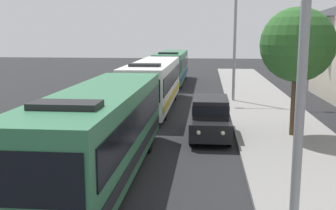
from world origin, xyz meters
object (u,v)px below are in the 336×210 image
Objects in this scene: bus_second_in_line at (154,83)px; bus_middle at (172,66)px; white_suv at (210,116)px; roadside_tree at (297,45)px; streetlamp_near at (304,34)px; streetlamp_mid at (235,30)px; bus_lead at (102,129)px.

bus_second_in_line and bus_middle have the same top height.
white_suv is 0.79× the size of roadside_tree.
streetlamp_mid is (0.00, 20.78, 0.23)m from streetlamp_near.
bus_lead is 10.11m from roadside_tree.
streetlamp_mid is at bearing 90.00° from streetlamp_near.
bus_middle is 1.57× the size of streetlamp_near.
bus_middle is (0.00, 26.95, 0.00)m from bus_lead.
streetlamp_near is (5.40, -4.80, 3.19)m from bus_lead.
streetlamp_near reaches higher than bus_middle.
roadside_tree is at bearing 38.79° from bus_lead.
roadside_tree is at bearing -43.16° from bus_second_in_line.
roadside_tree is (2.20, -9.88, -0.75)m from streetlamp_mid.
white_suv is at bearing -175.85° from roadside_tree.
bus_lead is 1.48× the size of streetlamp_near.
roadside_tree is (7.60, -20.84, 2.67)m from bus_middle.
streetlamp_near is at bearing -73.33° from bus_second_in_line.
bus_second_in_line is 10.75m from roadside_tree.
streetlamp_near is 1.29× the size of roadside_tree.
bus_second_in_line is 13.71m from bus_middle.
streetlamp_mid is 1.35× the size of roadside_tree.
bus_middle is 2.56× the size of white_suv.
streetlamp_mid reaches higher than roadside_tree.
white_suv is (3.70, -7.41, -0.66)m from bus_second_in_line.
bus_lead and bus_middle have the same top height.
bus_middle is 32.36m from streetlamp_near.
white_suv is 11.42m from streetlamp_near.
bus_lead is at bearing -122.41° from white_suv.
bus_middle is 2.03× the size of roadside_tree.
white_suv is (3.70, -21.12, -0.66)m from bus_middle.
bus_lead is 26.95m from bus_middle.
roadside_tree reaches higher than bus_middle.
streetlamp_near reaches higher than bus_second_in_line.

